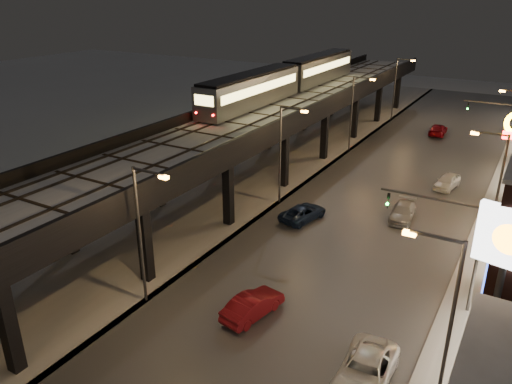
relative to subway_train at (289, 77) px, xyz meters
The scene contains 24 objects.
road_surface 22.23m from the subway_train, 39.10° to the right, with size 17.00×120.00×0.06m, color #46474D.
sidewalk_right 30.22m from the subway_train, 26.57° to the right, with size 4.00×120.00×0.14m, color #9FA1A8.
under_viaduct_pavement 15.63m from the subway_train, 79.12° to the right, with size 11.00×120.00×0.06m, color #9FA1A8.
elevated_viaduct 16.58m from the subway_train, 81.21° to the right, with size 9.00×100.00×6.30m.
viaduct_trackbed 16.34m from the subway_train, 81.17° to the right, with size 8.40×100.00×0.32m.
viaduct_parapet_streetside 17.47m from the subway_train, 66.83° to the right, with size 0.30×100.00×1.10m, color black.
viaduct_parapet_far 16.18m from the subway_train, 96.59° to the right, with size 0.30×100.00×1.10m, color black.
streetlight_left_1 36.06m from the subway_train, 77.01° to the right, with size 2.57×0.28×9.00m.
streetlight_right_1 43.26m from the subway_train, 54.22° to the right, with size 2.56×0.28×9.00m.
streetlight_left_2 19.08m from the subway_train, 64.60° to the right, with size 2.57×0.28×9.00m.
streetlight_right_2 30.58m from the subway_train, 33.98° to the right, with size 2.56×0.28×9.00m.
streetlight_left_3 8.70m from the subway_train, ahead, with size 2.57×0.28×9.00m.
streetlight_left_4 20.87m from the subway_train, 66.98° to the left, with size 2.57×0.28×9.00m.
traffic_light_rig_a 35.82m from the subway_train, 46.90° to the right, with size 6.10×0.34×7.00m.
traffic_light_rig_b 24.96m from the subway_train, ahead, with size 6.10×0.34×7.00m.
subway_train is the anchor object (origin of this frame).
car_near_white 36.76m from the subway_train, 66.38° to the right, with size 1.53×4.38×1.44m, color maroon.
car_mid_silver 23.59m from the subway_train, 59.69° to the right, with size 2.12×4.60×1.28m, color #14213E.
car_mid_dark 22.16m from the subway_train, 41.64° to the left, with size 1.95×4.80×1.39m, color maroon.
car_onc_dark 42.07m from the subway_train, 57.80° to the right, with size 2.49×5.39×1.50m, color silver.
car_onc_white 24.97m from the subway_train, 38.74° to the right, with size 1.80×4.43×1.28m, color #A1A2A7.
car_onc_red 22.48m from the subway_train, 15.35° to the right, with size 1.62×4.03×1.37m, color white.
sign_citgo 44.99m from the subway_train, 53.12° to the right, with size 2.34×0.39×11.13m.
sign_carwash 41.46m from the subway_train, 49.24° to the right, with size 1.48×0.35×7.69m.
Camera 1 is at (18.65, -6.41, 18.34)m, focal length 35.00 mm.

